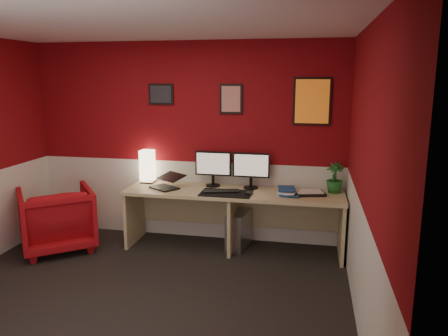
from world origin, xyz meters
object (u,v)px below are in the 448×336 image
zen_tray (309,193)px  desk (233,220)px  pc_tower (239,230)px  monitor_left (213,163)px  armchair (57,219)px  potted_plant (335,178)px  shoji_lamp (147,167)px  laptop (164,180)px  monitor_right (251,165)px

zen_tray → desk: bearing=-177.6°
pc_tower → zen_tray: bearing=7.1°
monitor_left → armchair: 2.01m
desk → pc_tower: desk is taller
potted_plant → armchair: bearing=-169.8°
monitor_left → pc_tower: 0.88m
shoji_lamp → laptop: size_ratio=1.21×
monitor_right → pc_tower: size_ratio=1.29×
potted_plant → pc_tower: (-1.11, -0.10, -0.68)m
shoji_lamp → armchair: (-0.94, -0.62, -0.55)m
desk → laptop: bearing=-177.2°
monitor_left → potted_plant: monitor_left is taller
monitor_right → armchair: (-2.28, -0.59, -0.64)m
zen_tray → pc_tower: bearing=177.1°
potted_plant → armchair: (-3.27, -0.59, -0.53)m
monitor_right → potted_plant: size_ratio=1.64×
monitor_left → pc_tower: bearing=-18.2°
monitor_right → desk: bearing=-135.6°
laptop → monitor_left: 0.63m
monitor_left → potted_plant: (1.46, -0.02, -0.11)m
desk → zen_tray: bearing=2.4°
shoji_lamp → potted_plant: size_ratio=1.13×
desk → pc_tower: size_ratio=5.78×
pc_tower → monitor_right: bearing=48.6°
laptop → pc_tower: (0.90, 0.12, -0.61)m
pc_tower → armchair: armchair is taller
shoji_lamp → potted_plant: (2.33, -0.04, -0.02)m
monitor_right → pc_tower: (-0.13, -0.10, -0.80)m
shoji_lamp → pc_tower: (1.22, -0.14, -0.70)m
pc_tower → laptop: bearing=-162.4°
desk → shoji_lamp: (-1.16, 0.22, 0.56)m
desk → potted_plant: bearing=8.6°
laptop → potted_plant: bearing=40.3°
zen_tray → potted_plant: (0.29, 0.14, 0.16)m
shoji_lamp → zen_tray: (2.04, -0.18, -0.18)m
laptop → armchair: (-1.25, -0.37, -0.46)m
desk → monitor_left: monitor_left is taller
desk → laptop: 0.97m
shoji_lamp → potted_plant: 2.33m
laptop → shoji_lamp: bearing=174.6°
laptop → potted_plant: (2.02, 0.22, 0.07)m
zen_tray → potted_plant: bearing=26.1°
monitor_right → armchair: size_ratio=0.69×
armchair → monitor_left: bearing=159.9°
armchair → monitor_right: bearing=155.9°
shoji_lamp → laptop: (0.31, -0.26, -0.09)m
monitor_left → zen_tray: bearing=-7.6°
monitor_left → zen_tray: monitor_left is taller
desk → monitor_right: (0.18, 0.18, 0.66)m
desk → zen_tray: zen_tray is taller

